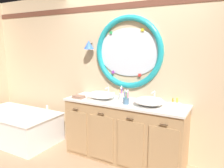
{
  "coord_description": "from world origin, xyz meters",
  "views": [
    {
      "loc": [
        1.36,
        -2.56,
        1.74
      ],
      "look_at": [
        -0.18,
        0.25,
        1.16
      ],
      "focal_mm": 34.96,
      "sensor_mm": 36.0,
      "label": 1
    }
  ],
  "objects": [
    {
      "name": "bathtub",
      "position": [
        -2.01,
        -0.06,
        0.32
      ],
      "size": [
        1.58,
        0.87,
        0.63
      ],
      "color": "white",
      "rests_on": "ground_plane"
    },
    {
      "name": "faucet_set_right",
      "position": [
        0.41,
        0.46,
        0.98
      ],
      "size": [
        0.22,
        0.15,
        0.17
      ],
      "color": "silver",
      "rests_on": "vanity_counter"
    },
    {
      "name": "faucet_set_left",
      "position": [
        -0.36,
        0.47,
        0.97
      ],
      "size": [
        0.23,
        0.13,
        0.15
      ],
      "color": "silver",
      "rests_on": "vanity_counter"
    },
    {
      "name": "ground_plane",
      "position": [
        0.0,
        0.0,
        0.0
      ],
      "size": [
        14.0,
        14.0,
        0.0
      ],
      "primitive_type": "plane",
      "color": "tan"
    },
    {
      "name": "toothbrush_holder_left",
      "position": [
        -0.07,
        0.34,
        0.97
      ],
      "size": [
        0.08,
        0.08,
        0.22
      ],
      "color": "silver",
      "rests_on": "vanity_counter"
    },
    {
      "name": "toiletry_basket",
      "position": [
        0.72,
        0.43,
        0.94
      ],
      "size": [
        0.13,
        0.08,
        0.11
      ],
      "color": "beige",
      "rests_on": "vanity_counter"
    },
    {
      "name": "folded_hand_towel",
      "position": [
        -0.7,
        0.11,
        0.93
      ],
      "size": [
        0.18,
        0.13,
        0.04
      ],
      "color": "#936B56",
      "rests_on": "vanity_counter"
    },
    {
      "name": "sink_basin_left",
      "position": [
        -0.36,
        0.24,
        0.97
      ],
      "size": [
        0.44,
        0.44,
        0.12
      ],
      "color": "white",
      "rests_on": "vanity_counter"
    },
    {
      "name": "toothbrush_holder_right",
      "position": [
        0.1,
        0.16,
        0.97
      ],
      "size": [
        0.09,
        0.09,
        0.21
      ],
      "color": "slate",
      "rests_on": "vanity_counter"
    },
    {
      "name": "vanity_counter",
      "position": [
        0.02,
        0.27,
        0.46
      ],
      "size": [
        1.84,
        0.61,
        0.91
      ],
      "color": "tan",
      "rests_on": "ground_plane"
    },
    {
      "name": "soap_dispenser",
      "position": [
        0.05,
        0.29,
        0.98
      ],
      "size": [
        0.06,
        0.06,
        0.16
      ],
      "color": "pink",
      "rests_on": "vanity_counter"
    },
    {
      "name": "back_wall_assembly",
      "position": [
        -0.01,
        0.58,
        1.33
      ],
      "size": [
        6.4,
        0.26,
        2.6
      ],
      "color": "#D6B78E",
      "rests_on": "ground_plane"
    },
    {
      "name": "sink_basin_right",
      "position": [
        0.41,
        0.24,
        0.97
      ],
      "size": [
        0.42,
        0.42,
        0.13
      ],
      "color": "white",
      "rests_on": "vanity_counter"
    }
  ]
}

